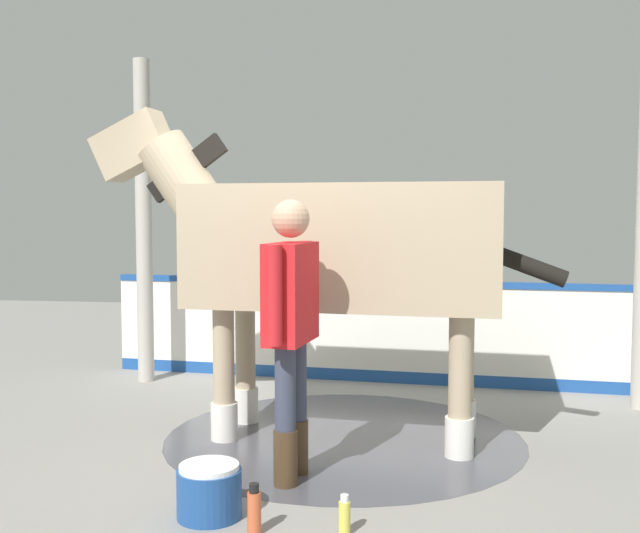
{
  "coord_description": "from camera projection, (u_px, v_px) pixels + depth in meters",
  "views": [
    {
      "loc": [
        0.88,
        -5.38,
        1.69
      ],
      "look_at": [
        0.17,
        -0.32,
        1.32
      ],
      "focal_mm": 42.27,
      "sensor_mm": 36.0,
      "label": 1
    }
  ],
  "objects": [
    {
      "name": "ground_plane",
      "position": [
        304.0,
        443.0,
        5.55
      ],
      "size": [
        16.0,
        16.0,
        0.02
      ],
      "primitive_type": "cube",
      "color": "gray"
    },
    {
      "name": "roof_post_near",
      "position": [
        144.0,
        222.0,
        7.45
      ],
      "size": [
        0.16,
        0.16,
        3.18
      ],
      "primitive_type": "cylinder",
      "color": "#B7B2A8",
      "rests_on": "ground"
    },
    {
      "name": "bottle_spray",
      "position": [
        255.0,
        511.0,
        3.95
      ],
      "size": [
        0.07,
        0.07,
        0.27
      ],
      "color": "#CC5933",
      "rests_on": "ground"
    },
    {
      "name": "handler",
      "position": [
        291.0,
        317.0,
        4.7
      ],
      "size": [
        0.29,
        0.7,
        1.77
      ],
      "rotation": [
        0.0,
        0.0,
        6.15
      ],
      "color": "#47331E",
      "rests_on": "ground"
    },
    {
      "name": "wash_bucket",
      "position": [
        209.0,
        491.0,
        4.17
      ],
      "size": [
        0.36,
        0.36,
        0.3
      ],
      "color": "#1E478C",
      "rests_on": "ground"
    },
    {
      "name": "horse",
      "position": [
        330.0,
        249.0,
        5.57
      ],
      "size": [
        3.59,
        1.1,
        2.49
      ],
      "rotation": [
        0.0,
        0.0,
        3.05
      ],
      "color": "tan",
      "rests_on": "ground"
    },
    {
      "name": "bottle_shampoo",
      "position": [
        345.0,
        516.0,
        3.95
      ],
      "size": [
        0.06,
        0.06,
        0.22
      ],
      "color": "#D8CC4C",
      "rests_on": "ground"
    },
    {
      "name": "barrier_wall",
      "position": [
        383.0,
        335.0,
        7.48
      ],
      "size": [
        5.64,
        0.6,
        1.02
      ],
      "color": "white",
      "rests_on": "ground"
    },
    {
      "name": "wet_patch",
      "position": [
        344.0,
        438.0,
        5.64
      ],
      "size": [
        2.68,
        2.68,
        0.0
      ],
      "primitive_type": "cylinder",
      "color": "#4C4C54",
      "rests_on": "ground"
    }
  ]
}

